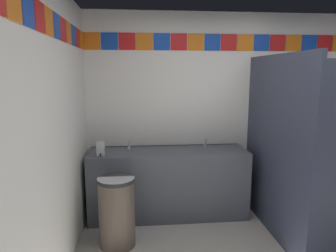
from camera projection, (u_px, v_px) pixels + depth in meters
wall_back at (226, 111)px, 4.02m from camera, size 3.62×0.09×2.52m
wall_side at (37, 148)px, 2.09m from camera, size 0.09×3.51×2.52m
vanity_counter at (168, 182)px, 3.79m from camera, size 1.93×0.55×0.84m
faucet_left at (129, 145)px, 3.75m from camera, size 0.04×0.10×0.14m
faucet_right at (205, 144)px, 3.84m from camera, size 0.04×0.10×0.14m
soap_dispenser at (101, 149)px, 3.47m from camera, size 0.09×0.09×0.16m
stall_divider at (301, 152)px, 3.06m from camera, size 0.92×1.56×1.97m
toilet at (295, 192)px, 3.78m from camera, size 0.39×0.49×0.74m
trash_bin at (117, 212)px, 3.11m from camera, size 0.38×0.38×0.73m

